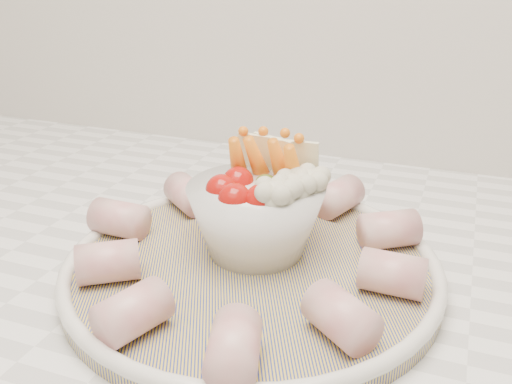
% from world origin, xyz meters
% --- Properties ---
extents(serving_platter, '(0.41, 0.41, 0.02)m').
position_xyz_m(serving_platter, '(0.05, 1.43, 0.93)').
color(serving_platter, navy).
rests_on(serving_platter, kitchen_counter).
extents(veggie_bowl, '(0.12, 0.12, 0.10)m').
position_xyz_m(veggie_bowl, '(0.05, 1.45, 0.97)').
color(veggie_bowl, silver).
rests_on(veggie_bowl, serving_platter).
extents(cured_meat_rolls, '(0.29, 0.30, 0.03)m').
position_xyz_m(cured_meat_rolls, '(0.05, 1.43, 0.95)').
color(cured_meat_rolls, '#BC565B').
rests_on(cured_meat_rolls, serving_platter).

